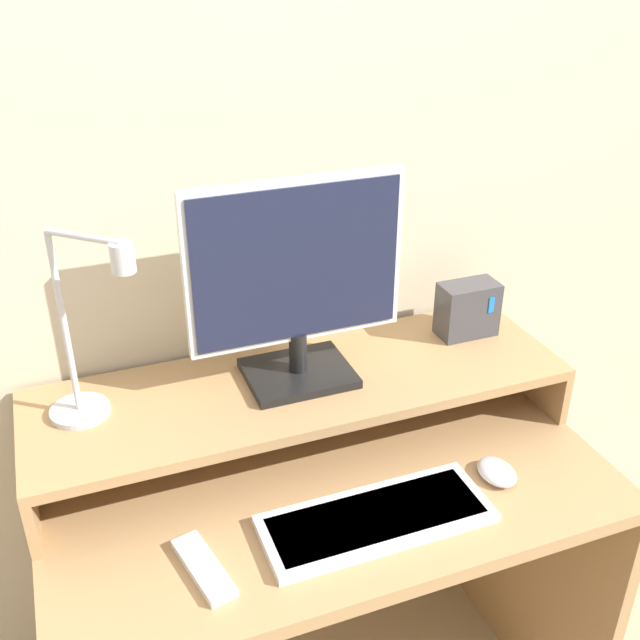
# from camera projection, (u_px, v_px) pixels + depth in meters

# --- Properties ---
(wall_back) EXTENTS (6.00, 0.05, 2.50)m
(wall_back) POSITION_uv_depth(u_px,v_px,m) (264.00, 177.00, 1.51)
(wall_back) COLOR beige
(wall_back) RESTS_ON ground_plane
(desk) EXTENTS (1.09, 0.62, 0.75)m
(desk) POSITION_uv_depth(u_px,v_px,m) (325.00, 560.00, 1.57)
(desk) COLOR #A87F51
(desk) RESTS_ON ground_plane
(monitor_shelf) EXTENTS (1.09, 0.34, 0.14)m
(monitor_shelf) POSITION_uv_depth(u_px,v_px,m) (301.00, 389.00, 1.52)
(monitor_shelf) COLOR #A87F51
(monitor_shelf) RESTS_ON desk
(monitor) EXTENTS (0.43, 0.17, 0.42)m
(monitor) POSITION_uv_depth(u_px,v_px,m) (297.00, 280.00, 1.42)
(monitor) COLOR black
(monitor) RESTS_ON monitor_shelf
(desk_lamp) EXTENTS (0.18, 0.17, 0.37)m
(desk_lamp) POSITION_uv_depth(u_px,v_px,m) (88.00, 348.00, 1.33)
(desk_lamp) COLOR silver
(desk_lamp) RESTS_ON monitor_shelf
(router_dock) EXTENTS (0.13, 0.07, 0.12)m
(router_dock) POSITION_uv_depth(u_px,v_px,m) (467.00, 309.00, 1.66)
(router_dock) COLOR #3D3D42
(router_dock) RESTS_ON monitor_shelf
(keyboard) EXTENTS (0.42, 0.16, 0.02)m
(keyboard) POSITION_uv_depth(u_px,v_px,m) (376.00, 518.00, 1.34)
(keyboard) COLOR silver
(keyboard) RESTS_ON desk
(mouse) EXTENTS (0.07, 0.09, 0.03)m
(mouse) POSITION_uv_depth(u_px,v_px,m) (497.00, 472.00, 1.45)
(mouse) COLOR silver
(mouse) RESTS_ON desk
(remote_control) EXTENTS (0.08, 0.17, 0.02)m
(remote_control) POSITION_uv_depth(u_px,v_px,m) (204.00, 568.00, 1.24)
(remote_control) COLOR white
(remote_control) RESTS_ON desk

